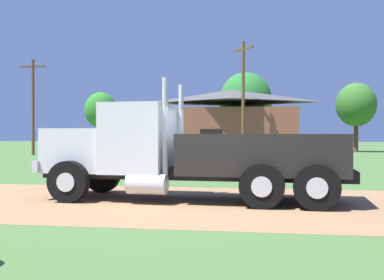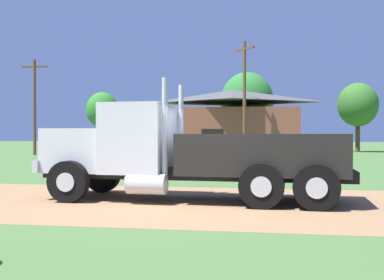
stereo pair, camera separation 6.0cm
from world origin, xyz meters
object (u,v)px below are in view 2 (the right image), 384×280
Objects in this scene: truck_foreground_white at (188,154)px; shed_building at (234,123)px; utility_pole_far at (244,96)px; utility_pole_near at (35,104)px.

shed_building is (-0.83, 29.55, 1.54)m from truck_foreground_white.
utility_pole_near is at bearing 179.24° from utility_pole_far.
truck_foreground_white is 24.69m from utility_pole_far.
utility_pole_far is at bearing -76.84° from shed_building.
utility_pole_near is 0.89× the size of utility_pole_far.
truck_foreground_white is 0.70× the size of shed_building.
truck_foreground_white is 1.03× the size of utility_pole_near.
shed_building is 17.36m from utility_pole_near.
utility_pole_far is (1.20, -5.12, 2.01)m from shed_building.
truck_foreground_white is 29.61m from shed_building.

